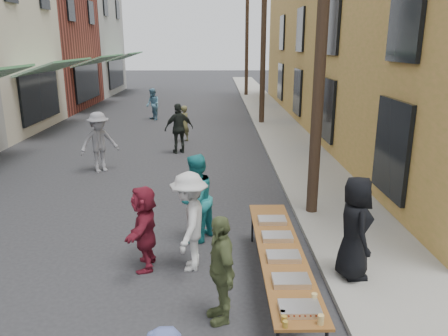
{
  "coord_description": "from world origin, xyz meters",
  "views": [
    {
      "loc": [
        2.09,
        -6.56,
        3.9
      ],
      "look_at": [
        2.23,
        2.49,
        1.3
      ],
      "focal_mm": 35.0,
      "sensor_mm": 36.0,
      "label": 1
    }
  ],
  "objects_px": {
    "utility_pole_far": "(247,35)",
    "guest_front_c": "(195,199)",
    "utility_pole_mid": "(264,30)",
    "utility_pole_near": "(323,13)",
    "catering_tray_sausage": "(300,309)",
    "server": "(355,228)",
    "serving_table": "(280,252)"
  },
  "relations": [
    {
      "from": "utility_pole_far",
      "to": "guest_front_c",
      "type": "height_order",
      "value": "utility_pole_far"
    },
    {
      "from": "utility_pole_mid",
      "to": "guest_front_c",
      "type": "xyz_separation_m",
      "value": [
        -2.65,
        -13.34,
        -3.6
      ]
    },
    {
      "from": "utility_pole_near",
      "to": "catering_tray_sausage",
      "type": "distance_m",
      "value": 6.31
    },
    {
      "from": "guest_front_c",
      "to": "server",
      "type": "height_order",
      "value": "server"
    },
    {
      "from": "catering_tray_sausage",
      "to": "server",
      "type": "xyz_separation_m",
      "value": [
        1.27,
        1.99,
        0.18
      ]
    },
    {
      "from": "utility_pole_far",
      "to": "utility_pole_mid",
      "type": "bearing_deg",
      "value": -90.0
    },
    {
      "from": "utility_pole_near",
      "to": "catering_tray_sausage",
      "type": "relative_size",
      "value": 18.0
    },
    {
      "from": "serving_table",
      "to": "guest_front_c",
      "type": "height_order",
      "value": "guest_front_c"
    },
    {
      "from": "serving_table",
      "to": "catering_tray_sausage",
      "type": "bearing_deg",
      "value": -90.0
    },
    {
      "from": "catering_tray_sausage",
      "to": "guest_front_c",
      "type": "xyz_separation_m",
      "value": [
        -1.43,
        3.62,
        0.11
      ]
    },
    {
      "from": "utility_pole_mid",
      "to": "serving_table",
      "type": "height_order",
      "value": "utility_pole_mid"
    },
    {
      "from": "utility_pole_far",
      "to": "guest_front_c",
      "type": "xyz_separation_m",
      "value": [
        -2.65,
        -25.34,
        -3.6
      ]
    },
    {
      "from": "utility_pole_mid",
      "to": "server",
      "type": "distance_m",
      "value": 15.37
    },
    {
      "from": "guest_front_c",
      "to": "utility_pole_near",
      "type": "bearing_deg",
      "value": 143.4
    },
    {
      "from": "utility_pole_near",
      "to": "guest_front_c",
      "type": "relative_size",
      "value": 4.98
    },
    {
      "from": "catering_tray_sausage",
      "to": "guest_front_c",
      "type": "distance_m",
      "value": 3.89
    },
    {
      "from": "guest_front_c",
      "to": "utility_pole_mid",
      "type": "bearing_deg",
      "value": -164.6
    },
    {
      "from": "utility_pole_far",
      "to": "guest_front_c",
      "type": "bearing_deg",
      "value": -95.97
    },
    {
      "from": "utility_pole_mid",
      "to": "serving_table",
      "type": "bearing_deg",
      "value": -94.55
    },
    {
      "from": "guest_front_c",
      "to": "serving_table",
      "type": "bearing_deg",
      "value": 62.77
    },
    {
      "from": "utility_pole_near",
      "to": "utility_pole_far",
      "type": "height_order",
      "value": "same"
    },
    {
      "from": "utility_pole_mid",
      "to": "guest_front_c",
      "type": "bearing_deg",
      "value": -101.24
    },
    {
      "from": "serving_table",
      "to": "guest_front_c",
      "type": "distance_m",
      "value": 2.44
    },
    {
      "from": "utility_pole_mid",
      "to": "guest_front_c",
      "type": "relative_size",
      "value": 4.98
    },
    {
      "from": "guest_front_c",
      "to": "utility_pole_far",
      "type": "bearing_deg",
      "value": -159.33
    },
    {
      "from": "utility_pole_far",
      "to": "serving_table",
      "type": "height_order",
      "value": "utility_pole_far"
    },
    {
      "from": "utility_pole_near",
      "to": "catering_tray_sausage",
      "type": "xyz_separation_m",
      "value": [
        -1.22,
        -4.95,
        -3.71
      ]
    },
    {
      "from": "serving_table",
      "to": "server",
      "type": "height_order",
      "value": "server"
    },
    {
      "from": "utility_pole_near",
      "to": "serving_table",
      "type": "relative_size",
      "value": 2.25
    },
    {
      "from": "utility_pole_mid",
      "to": "utility_pole_far",
      "type": "distance_m",
      "value": 12.0
    },
    {
      "from": "utility_pole_mid",
      "to": "serving_table",
      "type": "relative_size",
      "value": 2.25
    },
    {
      "from": "utility_pole_mid",
      "to": "serving_table",
      "type": "xyz_separation_m",
      "value": [
        -1.22,
        -15.3,
        -3.79
      ]
    }
  ]
}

